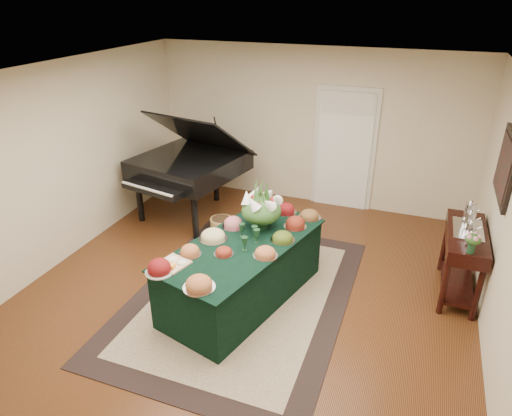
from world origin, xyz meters
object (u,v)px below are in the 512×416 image
at_px(floral_centerpiece, 261,206).
at_px(mahogany_sideboard, 465,246).
at_px(buffet_table, 243,271).
at_px(grand_piano, 190,164).

relative_size(floral_centerpiece, mahogany_sideboard, 0.44).
height_order(buffet_table, mahogany_sideboard, mahogany_sideboard).
bearing_deg(mahogany_sideboard, buffet_table, -156.93).
xyz_separation_m(floral_centerpiece, grand_piano, (-1.77, 1.43, -0.19)).
relative_size(buffet_table, mahogany_sideboard, 2.02).
xyz_separation_m(floral_centerpiece, mahogany_sideboard, (2.42, 0.62, -0.42)).
relative_size(floral_centerpiece, grand_piano, 0.26).
bearing_deg(buffet_table, mahogany_sideboard, 23.07).
bearing_deg(floral_centerpiece, buffet_table, -99.91).
bearing_deg(buffet_table, grand_piano, 132.12).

